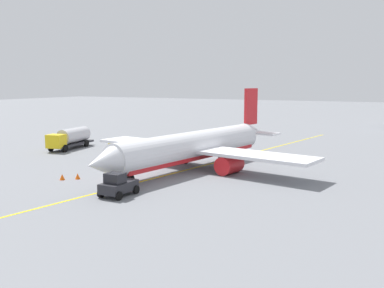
% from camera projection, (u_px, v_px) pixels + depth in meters
% --- Properties ---
extents(ground_plane, '(400.00, 400.00, 0.00)m').
position_uv_depth(ground_plane, '(192.00, 169.00, 52.37)').
color(ground_plane, slate).
extents(airplane, '(32.91, 30.45, 9.48)m').
position_uv_depth(airplane, '(195.00, 147.00, 52.43)').
color(airplane, white).
rests_on(airplane, ground).
extents(fuel_tanker, '(9.90, 4.15, 3.15)m').
position_uv_depth(fuel_tanker, '(70.00, 138.00, 67.91)').
color(fuel_tanker, '#2D2D33').
rests_on(fuel_tanker, ground).
extents(pushback_tug, '(3.61, 2.31, 2.20)m').
position_uv_depth(pushback_tug, '(118.00, 185.00, 39.64)').
color(pushback_tug, '#232328').
rests_on(pushback_tug, ground).
extents(refueling_worker, '(0.63, 0.62, 1.71)m').
position_uv_depth(refueling_worker, '(110.00, 147.00, 64.22)').
color(refueling_worker, navy).
rests_on(refueling_worker, ground).
extents(safety_cone_nose, '(0.58, 0.58, 0.64)m').
position_uv_depth(safety_cone_nose, '(62.00, 177.00, 46.24)').
color(safety_cone_nose, '#F2590F').
rests_on(safety_cone_nose, ground).
extents(safety_cone_wingtip, '(0.57, 0.57, 0.63)m').
position_uv_depth(safety_cone_wingtip, '(78.00, 176.00, 46.65)').
color(safety_cone_wingtip, '#F2590F').
rests_on(safety_cone_wingtip, ground).
extents(taxi_line_marking, '(84.71, 14.32, 0.01)m').
position_uv_depth(taxi_line_marking, '(192.00, 168.00, 52.37)').
color(taxi_line_marking, yellow).
rests_on(taxi_line_marking, ground).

